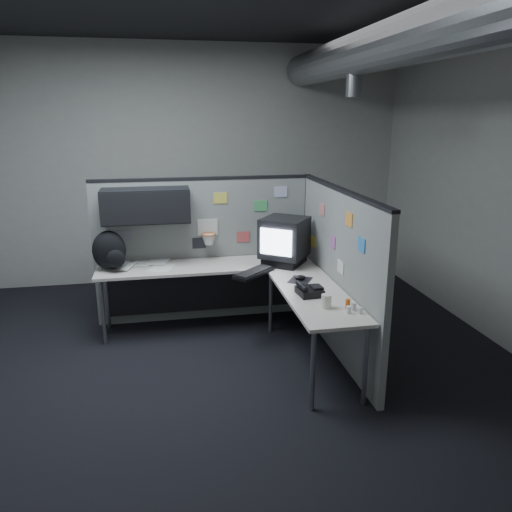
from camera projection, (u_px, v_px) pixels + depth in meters
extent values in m
cube|color=black|center=(229.00, 370.00, 4.64)|extent=(5.60, 5.60, 0.01)
cube|color=#9E9E99|center=(199.00, 166.00, 6.85)|extent=(5.60, 0.01, 3.20)
cube|color=#9E9E99|center=(345.00, 344.00, 1.55)|extent=(5.60, 0.01, 3.20)
cylinder|color=slate|center=(392.00, 43.00, 4.11)|extent=(0.40, 5.49, 0.40)
cylinder|color=slate|center=(354.00, 81.00, 4.94)|extent=(0.16, 0.16, 0.30)
cube|color=gray|center=(205.00, 251.00, 5.64)|extent=(2.43, 0.06, 1.60)
cube|color=black|center=(203.00, 178.00, 5.41)|extent=(2.43, 0.07, 0.03)
cube|color=black|center=(306.00, 246.00, 5.85)|extent=(0.07, 0.07, 1.60)
cube|color=black|center=(146.00, 205.00, 5.18)|extent=(0.90, 0.35, 0.35)
cube|color=black|center=(146.00, 208.00, 5.01)|extent=(0.90, 0.02, 0.33)
cube|color=silver|center=(208.00, 227.00, 5.53)|extent=(0.22, 0.02, 0.18)
torus|color=#D85914|center=(209.00, 234.00, 5.46)|extent=(0.16, 0.16, 0.01)
cone|color=white|center=(209.00, 240.00, 5.48)|extent=(0.14, 0.14, 0.11)
cube|color=gray|center=(125.00, 236.00, 5.39)|extent=(0.15, 0.01, 0.12)
cube|color=#E5D84C|center=(220.00, 198.00, 5.47)|extent=(0.15, 0.01, 0.12)
cube|color=#CC4C4C|center=(243.00, 237.00, 5.64)|extent=(0.15, 0.01, 0.12)
cube|color=#4CB266|center=(261.00, 206.00, 5.58)|extent=(0.15, 0.01, 0.12)
cube|color=silver|center=(281.00, 192.00, 5.58)|extent=(0.15, 0.01, 0.12)
cube|color=#26262D|center=(199.00, 243.00, 5.56)|extent=(0.15, 0.01, 0.12)
cube|color=gray|center=(337.00, 274.00, 4.83)|extent=(0.06, 2.23, 1.60)
cube|color=black|center=(341.00, 190.00, 4.60)|extent=(0.07, 2.23, 0.03)
cube|color=#D87F7F|center=(322.00, 210.00, 5.08)|extent=(0.01, 0.15, 0.12)
cube|color=#B266B2|center=(332.00, 242.00, 4.82)|extent=(0.01, 0.15, 0.12)
cube|color=orange|center=(349.00, 220.00, 4.36)|extent=(0.01, 0.15, 0.12)
cube|color=gold|center=(313.00, 242.00, 5.43)|extent=(0.01, 0.15, 0.12)
cube|color=#337FCC|center=(361.00, 245.00, 4.11)|extent=(0.01, 0.15, 0.12)
cube|color=silver|center=(340.00, 267.00, 4.63)|extent=(0.01, 0.15, 0.12)
cube|color=beige|center=(206.00, 266.00, 5.35)|extent=(2.30, 0.56, 0.03)
cube|color=beige|center=(314.00, 294.00, 4.52)|extent=(0.56, 1.55, 0.03)
cube|color=black|center=(205.00, 287.00, 5.65)|extent=(2.18, 0.02, 0.55)
cylinder|color=gray|center=(103.00, 313.00, 5.05)|extent=(0.04, 0.04, 0.70)
cylinder|color=gray|center=(107.00, 298.00, 5.47)|extent=(0.04, 0.04, 0.70)
cylinder|color=gray|center=(271.00, 301.00, 5.37)|extent=(0.04, 0.04, 0.70)
cylinder|color=gray|center=(313.00, 371.00, 3.91)|extent=(0.04, 0.04, 0.70)
cylinder|color=gray|center=(366.00, 365.00, 3.99)|extent=(0.04, 0.04, 0.70)
cube|color=black|center=(284.00, 260.00, 5.38)|extent=(0.54, 0.56, 0.08)
cube|color=black|center=(285.00, 237.00, 5.31)|extent=(0.62, 0.62, 0.42)
cube|color=silver|center=(276.00, 242.00, 5.10)|extent=(0.29, 0.22, 0.27)
cube|color=black|center=(254.00, 273.00, 5.02)|extent=(0.48, 0.46, 0.03)
cube|color=black|center=(254.00, 271.00, 5.02)|extent=(0.43, 0.42, 0.01)
cube|color=black|center=(300.00, 280.00, 4.85)|extent=(0.29, 0.30, 0.01)
ellipsoid|color=black|center=(300.00, 277.00, 4.84)|extent=(0.13, 0.10, 0.04)
cube|color=black|center=(310.00, 292.00, 4.45)|extent=(0.23, 0.24, 0.06)
cylinder|color=black|center=(302.00, 286.00, 4.43)|extent=(0.06, 0.21, 0.05)
cube|color=black|center=(317.00, 287.00, 4.45)|extent=(0.10, 0.13, 0.02)
cylinder|color=silver|center=(353.00, 306.00, 4.10)|extent=(0.04, 0.04, 0.07)
cylinder|color=silver|center=(349.00, 310.00, 4.04)|extent=(0.04, 0.04, 0.06)
cylinder|color=silver|center=(360.00, 311.00, 4.04)|extent=(0.04, 0.04, 0.05)
cylinder|color=#D85914|center=(348.00, 304.00, 4.14)|extent=(0.04, 0.04, 0.08)
cylinder|color=silver|center=(326.00, 301.00, 4.15)|extent=(0.10, 0.10, 0.12)
cube|color=white|center=(162.00, 268.00, 5.25)|extent=(0.30, 0.36, 0.00)
cube|color=white|center=(143.00, 262.00, 5.42)|extent=(0.30, 0.36, 0.00)
cube|color=white|center=(116.00, 264.00, 5.35)|extent=(0.30, 0.36, 0.00)
cube|color=white|center=(158.00, 261.00, 5.45)|extent=(0.30, 0.36, 0.00)
cube|color=white|center=(123.00, 266.00, 5.26)|extent=(0.30, 0.36, 0.00)
cube|color=white|center=(112.00, 260.00, 5.48)|extent=(0.30, 0.36, 0.00)
ellipsoid|color=black|center=(109.00, 251.00, 5.12)|extent=(0.38, 0.30, 0.42)
ellipsoid|color=black|center=(116.00, 259.00, 5.03)|extent=(0.20, 0.14, 0.19)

